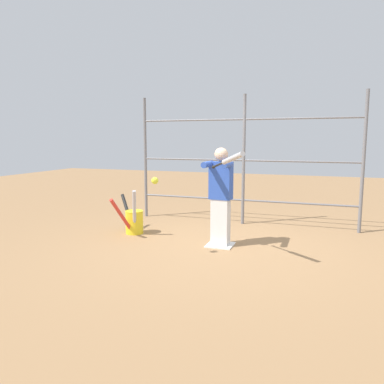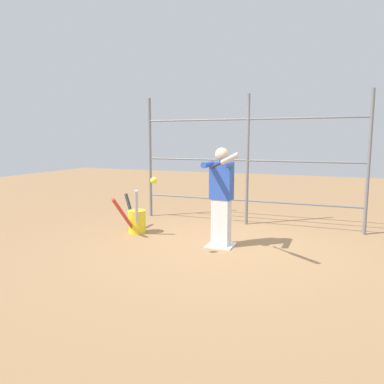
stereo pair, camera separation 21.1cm
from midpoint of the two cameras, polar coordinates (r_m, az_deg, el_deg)
name	(u,v)px [view 1 (the left image)]	position (r m, az deg, el deg)	size (l,w,h in m)	color
ground_plane	(220,245)	(5.87, 3.29, -8.14)	(24.00, 24.00, 0.00)	#9E754C
home_plate	(220,245)	(5.86, 3.29, -8.05)	(0.40, 0.40, 0.02)	white
fence_backstop	(244,160)	(7.19, 7.04, 4.82)	(4.23, 0.06, 2.47)	slate
batter	(221,194)	(5.68, 3.31, -0.25)	(0.39, 0.52, 1.51)	silver
baseball_bat_swinging	(230,159)	(4.76, 4.58, 4.97)	(0.61, 0.72, 0.27)	black
softball_in_flight	(155,181)	(5.06, -6.87, 1.74)	(0.10, 0.10, 0.10)	yellow
bat_bucket	(133,220)	(6.61, -9.85, -4.28)	(0.67, 0.97, 0.80)	yellow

